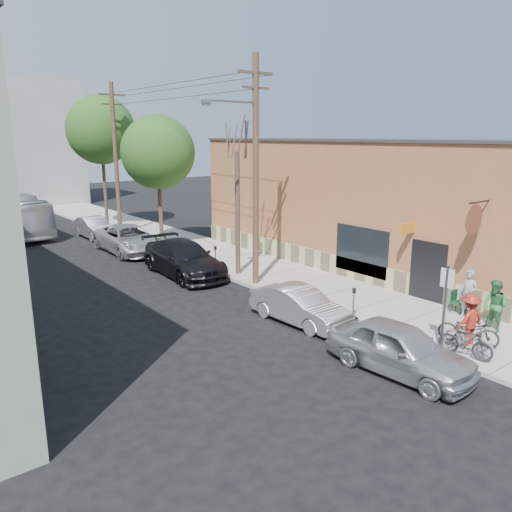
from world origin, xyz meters
TOP-DOWN VIEW (x-y plane):
  - ground at (0.00, 0.00)m, footprint 120.00×120.00m
  - sidewalk at (4.25, 11.00)m, footprint 4.50×58.00m
  - cafe_building at (8.99, 4.99)m, footprint 6.60×20.20m
  - sign_post at (2.35, -4.23)m, footprint 0.07×0.45m
  - parking_meter_near at (2.25, -0.70)m, footprint 0.14×0.14m
  - parking_meter_far at (2.25, 8.30)m, footprint 0.14×0.14m
  - utility_pole_near at (2.39, 5.30)m, footprint 3.57×0.28m
  - utility_pole_far at (2.45, 20.32)m, footprint 1.80×0.28m
  - tree_bare at (2.80, 7.14)m, footprint 0.24×0.24m
  - tree_leafy_mid at (2.80, 14.99)m, footprint 4.35×4.35m
  - tree_leafy_far at (2.80, 23.44)m, footprint 4.82×4.82m
  - patio_chair_a at (5.99, -2.70)m, footprint 0.50×0.50m
  - patio_chair_b at (6.10, -3.06)m, footprint 0.56×0.56m
  - patron_grey at (5.72, -3.19)m, footprint 0.52×0.73m
  - patron_green at (5.28, -4.41)m, footprint 0.94×1.06m
  - cyclist at (3.51, -4.47)m, footprint 1.21×0.83m
  - cyclist_bike at (3.51, -4.47)m, footprint 1.28×2.00m
  - parked_bike_a at (2.53, -4.92)m, footprint 0.75×1.71m
  - parked_bike_b at (2.90, -4.81)m, footprint 0.79×1.82m
  - car_0 at (0.34, -4.08)m, footprint 2.09×4.55m
  - car_1 at (0.80, 0.66)m, footprint 1.63×4.13m
  - car_2 at (0.80, 8.96)m, footprint 2.70×5.95m
  - car_3 at (0.80, 15.26)m, footprint 2.87×5.87m
  - car_4 at (0.80, 20.79)m, footprint 1.50×4.28m
  - bus at (-3.09, 25.59)m, footprint 2.78×10.17m

SIDE VIEW (x-z plane):
  - ground at x=0.00m, z-range 0.00..0.00m
  - sidewalk at x=4.25m, z-range 0.00..0.15m
  - patio_chair_a at x=5.99m, z-range 0.15..1.03m
  - patio_chair_b at x=6.10m, z-range 0.15..1.03m
  - parked_bike_b at x=2.90m, z-range 0.15..1.08m
  - cyclist_bike at x=3.51m, z-range 0.15..1.14m
  - parked_bike_a at x=2.53m, z-range 0.15..1.14m
  - car_1 at x=0.80m, z-range 0.00..1.34m
  - car_4 at x=0.80m, z-range 0.00..1.41m
  - car_0 at x=0.34m, z-range 0.00..1.51m
  - car_3 at x=0.80m, z-range 0.00..1.61m
  - car_2 at x=0.80m, z-range 0.00..1.69m
  - parking_meter_near at x=2.25m, z-range 0.36..1.60m
  - parking_meter_far at x=2.25m, z-range 0.36..1.60m
  - cyclist at x=3.51m, z-range 0.15..1.87m
  - patron_green at x=5.28m, z-range 0.15..1.97m
  - patron_grey at x=5.72m, z-range 0.15..2.03m
  - bus at x=-3.09m, z-range 0.00..2.81m
  - sign_post at x=2.35m, z-range 0.43..3.23m
  - tree_bare at x=2.80m, z-range 0.15..6.05m
  - cafe_building at x=8.99m, z-range 0.00..6.61m
  - utility_pole_far at x=2.45m, z-range 0.34..10.34m
  - utility_pole_near at x=2.39m, z-range 0.41..10.41m
  - tree_leafy_mid at x=2.80m, z-range 1.88..9.72m
  - tree_leafy_far at x=2.80m, z-range 2.43..11.83m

